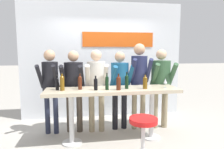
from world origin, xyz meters
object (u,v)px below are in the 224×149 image
at_px(wine_bottle_2, 107,82).
at_px(wine_bottle_4, 119,82).
at_px(person_right, 161,80).
at_px(wine_bottle_3, 127,81).
at_px(person_center, 120,82).
at_px(wine_bottle_0, 57,83).
at_px(wine_bottle_5, 145,82).
at_px(person_left, 74,83).
at_px(wine_bottle_7, 80,82).
at_px(wine_bottle_1, 62,82).
at_px(tasting_table, 113,96).
at_px(bar_stool, 143,133).
at_px(wine_bottle_6, 96,83).
at_px(person_center_left, 96,82).
at_px(person_center_right, 139,76).
at_px(person_far_left, 50,82).
at_px(wine_glass_0, 165,81).

distance_m(wine_bottle_2, wine_bottle_4, 0.21).
height_order(person_right, wine_bottle_3, person_right).
bearing_deg(wine_bottle_3, person_center, 90.84).
xyz_separation_m(wine_bottle_0, wine_bottle_5, (1.57, -0.12, 0.00)).
xyz_separation_m(person_left, wine_bottle_7, (0.13, -0.51, 0.09)).
relative_size(wine_bottle_1, wine_bottle_5, 1.18).
bearing_deg(tasting_table, wine_bottle_0, 178.30).
distance_m(bar_stool, wine_bottle_1, 1.60).
bearing_deg(wine_bottle_2, wine_bottle_6, -179.85).
distance_m(person_center_left, wine_bottle_7, 0.56).
bearing_deg(wine_bottle_6, wine_bottle_2, 0.15).
height_order(wine_bottle_0, wine_bottle_4, wine_bottle_4).
relative_size(wine_bottle_1, wine_bottle_7, 1.06).
height_order(wine_bottle_1, wine_bottle_7, wine_bottle_1).
bearing_deg(wine_bottle_6, person_center_right, 30.25).
height_order(person_far_left, person_left, person_far_left).
xyz_separation_m(person_center_left, wine_bottle_1, (-0.64, -0.49, 0.09)).
bearing_deg(tasting_table, wine_bottle_5, -9.27).
bearing_deg(person_center_right, wine_bottle_2, -140.04).
xyz_separation_m(person_center, wine_glass_0, (0.74, -0.62, 0.09)).
height_order(wine_bottle_0, wine_bottle_2, wine_bottle_2).
bearing_deg(wine_bottle_5, wine_bottle_7, 174.19).
bearing_deg(wine_bottle_1, tasting_table, 1.43).
height_order(wine_bottle_2, wine_bottle_7, wine_bottle_2).
bearing_deg(tasting_table, wine_bottle_3, -11.56).
height_order(wine_bottle_3, wine_bottle_6, wine_bottle_3).
bearing_deg(person_far_left, wine_bottle_7, -31.73).
height_order(wine_bottle_6, wine_glass_0, wine_bottle_6).
distance_m(person_far_left, person_center_right, 1.82).
distance_m(person_right, wine_bottle_6, 1.54).
relative_size(wine_bottle_4, wine_bottle_5, 1.10).
bearing_deg(wine_bottle_1, wine_bottle_5, -2.81).
distance_m(bar_stool, person_center, 1.44).
distance_m(person_center_right, wine_bottle_1, 1.62).
relative_size(person_center_left, wine_bottle_0, 6.31).
xyz_separation_m(person_right, wine_bottle_2, (-1.24, -0.55, 0.08)).
height_order(bar_stool, person_left, person_left).
xyz_separation_m(tasting_table, person_center_right, (0.64, 0.48, 0.30)).
bearing_deg(wine_glass_0, bar_stool, -132.50).
bearing_deg(wine_bottle_0, wine_bottle_3, -3.71).
xyz_separation_m(person_center_left, wine_bottle_6, (-0.06, -0.55, 0.06)).
bearing_deg(wine_bottle_4, wine_bottle_5, 4.29).
height_order(wine_bottle_5, wine_bottle_7, wine_bottle_7).
relative_size(person_center_left, wine_bottle_6, 6.67).
relative_size(tasting_table, wine_bottle_4, 8.33).
bearing_deg(person_center_left, wine_bottle_7, -124.52).
bearing_deg(bar_stool, wine_bottle_1, 148.13).
xyz_separation_m(wine_bottle_0, wine_glass_0, (1.96, -0.11, 0.00)).
xyz_separation_m(wine_bottle_4, wine_glass_0, (0.90, 0.05, -0.01)).
height_order(wine_bottle_3, wine_bottle_4, wine_bottle_3).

